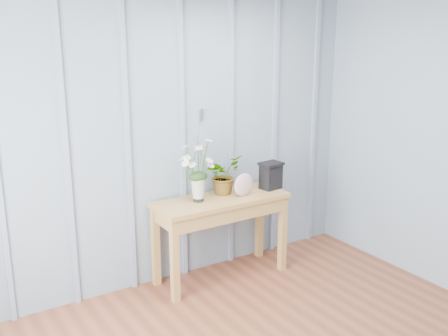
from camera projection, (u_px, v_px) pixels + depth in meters
room_shell at (248, 62)px, 3.10m from camera, size 4.00×4.50×2.50m
sideboard at (221, 210)px, 4.59m from camera, size 1.20×0.45×0.75m
daisy_vase at (198, 161)px, 4.38m from camera, size 0.40×0.31×0.57m
spider_plant at (223, 175)px, 4.64m from camera, size 0.38×0.36×0.34m
felt_disc_vessel at (244, 185)px, 4.58m from camera, size 0.21×0.07×0.20m
carved_box at (271, 175)px, 4.79m from camera, size 0.22×0.18×0.25m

